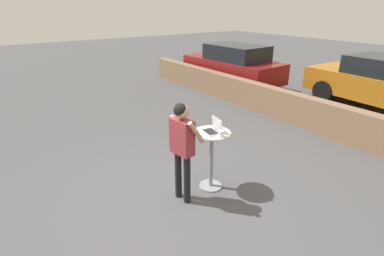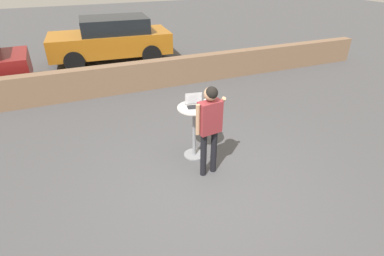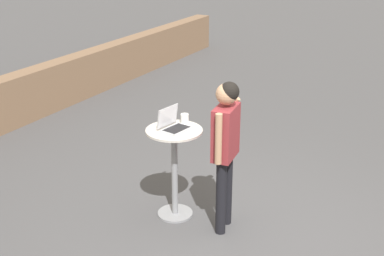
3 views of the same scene
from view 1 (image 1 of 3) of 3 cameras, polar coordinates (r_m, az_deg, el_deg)
The scene contains 8 objects.
ground_plane at distance 5.15m, azimuth -6.11°, elevation -13.43°, with size 50.00×50.00×0.00m, color #4C4C4F.
pavement_kerb at distance 8.06m, azimuth 24.27°, elevation 1.63°, with size 16.04×0.35×0.82m.
cafe_table at distance 5.11m, azimuth 3.73°, elevation -4.63°, with size 0.62×0.62×1.05m.
laptop at distance 4.94m, azimuth 4.05°, elevation -0.18°, with size 0.35×0.30×0.24m.
coffee_mug at distance 4.77m, azimuth 5.62°, elevation -1.11°, with size 0.13×0.09×0.11m.
standing_person at distance 4.61m, azimuth -1.91°, elevation -2.48°, with size 0.54×0.40×1.68m.
parked_car_near_street at distance 10.87m, azimuth 32.75°, elevation 7.31°, with size 4.41×2.21×1.58m.
parked_car_further_down at distance 11.89m, azimuth 7.81°, elevation 11.74°, with size 4.11×1.98×1.62m.
Camera 1 is at (3.69, -1.97, 3.01)m, focal length 28.00 mm.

